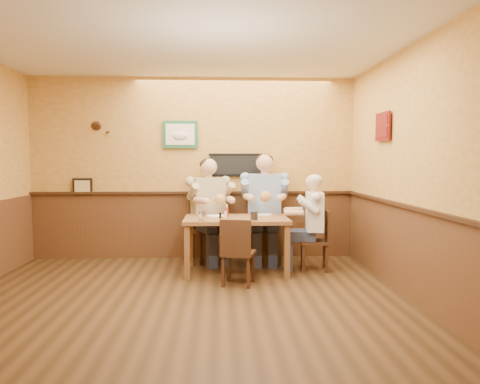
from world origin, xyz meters
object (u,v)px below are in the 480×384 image
object	(u,v)px
diner_white_elder	(314,227)
salt_shaker	(225,214)
chair_back_right	(264,228)
chair_back_left	(208,229)
chair_right_end	(314,240)
dining_table	(236,224)
cola_tumbler	(254,216)
diner_blue_polo	(264,213)
diner_tan_shirt	(208,216)
hot_sauce_bottle	(227,212)
pepper_shaker	(220,215)
chair_near_side	(238,251)
water_glass_mid	(255,216)
water_glass_left	(202,216)

from	to	relation	value
diner_white_elder	salt_shaker	size ratio (longest dim) A/B	13.46
chair_back_right	chair_back_left	bearing A→B (deg)	-174.60
chair_right_end	diner_white_elder	size ratio (longest dim) A/B	0.70
chair_right_end	chair_back_left	bearing A→B (deg)	-105.40
dining_table	cola_tumbler	bearing A→B (deg)	-48.01
diner_blue_polo	diner_tan_shirt	bearing A→B (deg)	-174.60
diner_white_elder	hot_sauce_bottle	distance (m)	1.24
chair_right_end	salt_shaker	xyz separation A→B (m)	(-1.23, -0.09, 0.38)
diner_blue_polo	diner_white_elder	distance (m)	0.90
chair_back_right	cola_tumbler	bearing A→B (deg)	-99.75
chair_back_left	diner_tan_shirt	xyz separation A→B (m)	(0.00, 0.00, 0.21)
cola_tumbler	hot_sauce_bottle	world-z (taller)	hot_sauce_bottle
chair_right_end	diner_tan_shirt	size ratio (longest dim) A/B	0.60
hot_sauce_bottle	diner_blue_polo	bearing A→B (deg)	49.61
dining_table	chair_back_right	xyz separation A→B (m)	(0.45, 0.69, -0.15)
cola_tumbler	pepper_shaker	size ratio (longest dim) A/B	1.38
salt_shaker	cola_tumbler	bearing A→B (deg)	-31.82
diner_white_elder	pepper_shaker	size ratio (longest dim) A/B	15.24
diner_blue_polo	pepper_shaker	xyz separation A→B (m)	(-0.67, -0.77, 0.06)
chair_near_side	diner_tan_shirt	size ratio (longest dim) A/B	0.59
chair_back_left	salt_shaker	distance (m)	0.79
chair_back_right	water_glass_mid	world-z (taller)	chair_back_right
chair_right_end	diner_tan_shirt	bearing A→B (deg)	-105.40
chair_near_side	dining_table	bearing A→B (deg)	-75.17
chair_back_left	chair_right_end	world-z (taller)	chair_back_left
chair_back_left	water_glass_mid	bearing A→B (deg)	-78.98
chair_near_side	diner_tan_shirt	distance (m)	1.40
chair_back_left	hot_sauce_bottle	world-z (taller)	chair_back_left
diner_white_elder	water_glass_left	bearing A→B (deg)	-69.24
chair_back_left	diner_white_elder	world-z (taller)	diner_white_elder
water_glass_mid	diner_tan_shirt	bearing A→B (deg)	122.91
chair_back_right	diner_blue_polo	bearing A→B (deg)	0.00
water_glass_mid	diner_white_elder	bearing A→B (deg)	23.07
chair_near_side	hot_sauce_bottle	bearing A→B (deg)	-64.26
diner_white_elder	water_glass_left	xyz separation A→B (m)	(-1.54, -0.39, 0.21)
chair_near_side	salt_shaker	size ratio (longest dim) A/B	9.28
diner_white_elder	cola_tumbler	world-z (taller)	diner_white_elder
water_glass_left	pepper_shaker	distance (m)	0.34
water_glass_left	cola_tumbler	size ratio (longest dim) A/B	1.10
chair_back_left	diner_blue_polo	xyz separation A→B (m)	(0.84, 0.02, 0.24)
chair_right_end	salt_shaker	size ratio (longest dim) A/B	9.42
chair_back_right	salt_shaker	xyz separation A→B (m)	(-0.60, -0.71, 0.29)
chair_back_left	diner_tan_shirt	bearing A→B (deg)	0.00
chair_right_end	water_glass_mid	size ratio (longest dim) A/B	7.11
diner_tan_shirt	diner_blue_polo	size ratio (longest dim) A/B	0.96
water_glass_left	salt_shaker	bearing A→B (deg)	44.36
diner_tan_shirt	pepper_shaker	bearing A→B (deg)	-98.57
pepper_shaker	cola_tumbler	bearing A→B (deg)	-20.59
chair_back_right	dining_table	bearing A→B (deg)	-119.15
diner_white_elder	hot_sauce_bottle	world-z (taller)	diner_white_elder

